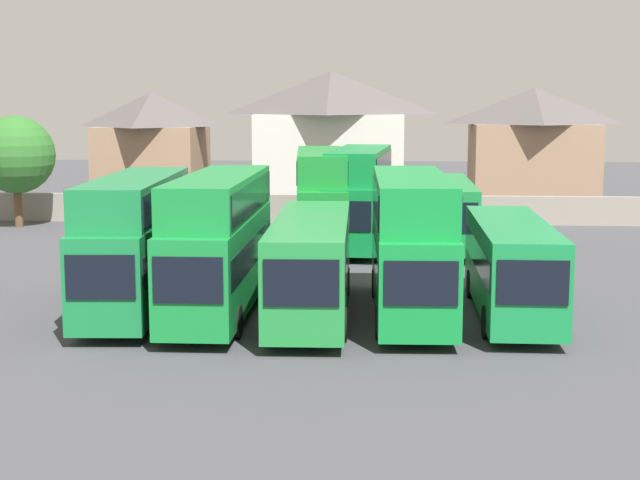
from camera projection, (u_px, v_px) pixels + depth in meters
name	position (u px, v px, depth m)	size (l,w,h in m)	color
ground	(338.00, 242.00, 52.48)	(140.00, 140.00, 0.00)	#424247
depot_boundary_wall	(344.00, 209.00, 60.16)	(56.00, 0.50, 1.80)	gray
bus_1	(135.00, 236.00, 34.92)	(3.11, 11.07, 4.96)	#197C3F
bus_2	(219.00, 237.00, 34.43)	(2.59, 11.35, 5.07)	#188538
bus_3	(311.00, 260.00, 34.25)	(2.88, 11.91, 3.55)	#228A3C
bus_4	(411.00, 238.00, 34.06)	(2.88, 10.93, 5.08)	#138A38
bus_5	(511.00, 263.00, 34.04)	(2.66, 10.64, 3.44)	#178641
bus_6	(228.00, 209.00, 50.38)	(3.43, 10.53, 3.50)	#1F7D3B
bus_7	(321.00, 194.00, 49.94)	(3.34, 11.40, 5.12)	#1C8932
bus_8	(360.00, 193.00, 49.84)	(3.41, 10.69, 5.23)	#118039
bus_9	(447.00, 210.00, 50.12)	(2.71, 11.67, 3.51)	#1C873E
house_terrace_left	(152.00, 149.00, 68.33)	(7.42, 7.97, 8.30)	#9E7A60
house_terrace_centre	(331.00, 139.00, 67.28)	(10.70, 8.18, 9.76)	silver
house_terrace_right	(533.00, 148.00, 67.04)	(8.99, 6.56, 8.60)	#9E7A60
tree_left_of_lot	(16.00, 155.00, 57.97)	(4.74, 4.74, 6.81)	brown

